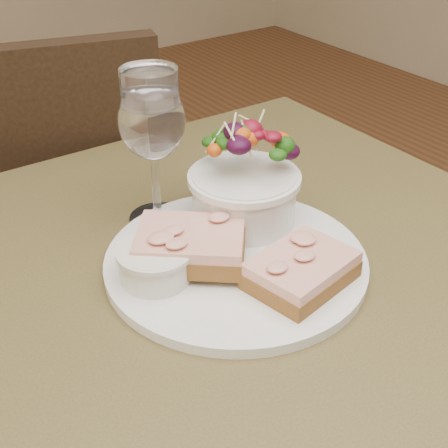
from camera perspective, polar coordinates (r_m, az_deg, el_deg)
cafe_table at (r=0.72m, az=0.72°, el=-12.57°), size 0.80×0.80×0.75m
chair_far at (r=1.38m, az=-15.20°, el=-7.50°), size 0.51×0.51×0.90m
dinner_plate at (r=0.68m, az=1.08°, el=-3.45°), size 0.29×0.29×0.01m
sandwich_front at (r=0.64m, az=7.09°, el=-4.22°), size 0.12×0.10×0.03m
sandwich_back at (r=0.66m, az=-3.10°, el=-1.90°), size 0.14×0.14×0.03m
ramekin at (r=0.64m, az=-6.31°, el=-3.48°), size 0.07×0.07×0.04m
salad_bowl at (r=0.71m, az=1.87°, el=4.46°), size 0.12×0.12×0.13m
garnish at (r=0.69m, az=-7.57°, el=-1.87°), size 0.05×0.04×0.02m
wine_glass at (r=0.71m, az=-6.59°, el=8.91°), size 0.08×0.08×0.18m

